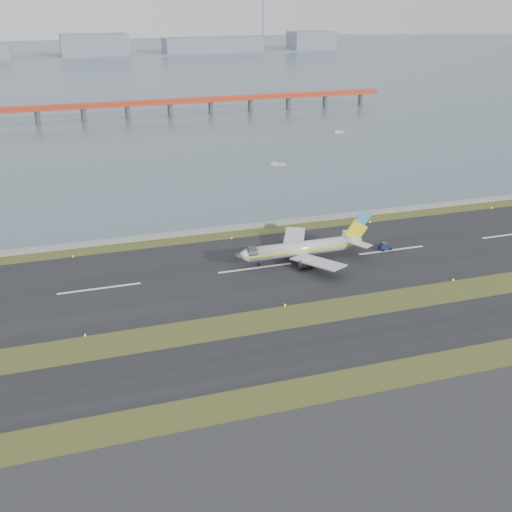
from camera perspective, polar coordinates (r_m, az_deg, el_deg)
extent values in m
plane|color=#3B4A1A|center=(142.42, 3.65, -5.77)|extent=(1000.00, 1000.00, 0.00)
cube|color=#2F2F31|center=(102.70, 15.59, -19.66)|extent=(1000.00, 50.00, 0.10)
cube|color=black|center=(132.81, 5.56, -8.09)|extent=(1000.00, 18.00, 0.10)
cube|color=black|center=(167.73, -0.08, -1.10)|extent=(1000.00, 45.00, 0.10)
cube|color=gray|center=(194.24, -2.80, 2.44)|extent=(1000.00, 2.50, 1.00)
cube|color=#4A5B6A|center=(581.86, -13.70, 15.47)|extent=(1400.00, 800.00, 1.30)
cube|color=#BF3F20|center=(376.93, -7.68, 13.37)|extent=(260.00, 5.00, 1.60)
cube|color=#BF3F20|center=(376.69, -7.70, 13.59)|extent=(260.00, 0.40, 1.40)
cylinder|color=#4C4C51|center=(377.68, -7.65, 12.69)|extent=(2.80, 2.80, 7.00)
cylinder|color=#4C4C51|center=(405.88, 6.15, 13.46)|extent=(2.80, 2.80, 7.00)
cube|color=gray|center=(740.58, -14.89, 16.81)|extent=(1400.00, 80.00, 1.00)
cube|color=gray|center=(740.36, -14.17, 17.74)|extent=(70.00, 35.00, 22.00)
cube|color=gray|center=(761.72, -3.88, 18.23)|extent=(110.00, 35.00, 16.00)
cube|color=gray|center=(799.55, 4.93, 18.56)|extent=(50.00, 35.00, 20.00)
cylinder|color=gray|center=(777.24, 0.64, 20.00)|extent=(1.80, 1.80, 60.00)
cylinder|color=silver|center=(171.44, 3.74, 0.65)|extent=(28.00, 3.80, 3.80)
cone|color=silver|center=(166.67, -1.26, 0.03)|extent=(3.20, 3.80, 3.80)
cone|color=silver|center=(177.61, 8.62, 1.34)|extent=(5.00, 3.80, 3.80)
cube|color=#FFF61A|center=(169.80, 3.98, 0.42)|extent=(31.00, 0.06, 0.45)
cube|color=#FFF61A|center=(173.09, 3.51, 0.88)|extent=(31.00, 0.06, 0.45)
cube|color=silver|center=(165.28, 5.52, -0.55)|extent=(11.31, 15.89, 1.66)
cube|color=silver|center=(179.79, 3.40, 1.50)|extent=(11.31, 15.89, 1.66)
cylinder|color=#343439|center=(167.24, 4.64, -0.67)|extent=(4.20, 2.10, 2.10)
cylinder|color=#343439|center=(177.49, 3.17, 0.79)|extent=(4.20, 2.10, 2.10)
cube|color=#FFF61A|center=(176.92, 8.90, 2.24)|extent=(6.80, 0.35, 6.85)
cube|color=#499ECF|center=(176.51, 9.53, 3.43)|extent=(4.85, 0.37, 4.90)
cube|color=silver|center=(174.42, 9.26, 1.07)|extent=(5.64, 6.80, 0.22)
cube|color=silver|center=(180.72, 8.18, 1.92)|extent=(5.64, 6.80, 0.22)
cylinder|color=black|center=(169.14, 0.25, -0.74)|extent=(0.80, 0.28, 0.80)
cylinder|color=black|center=(170.72, 4.53, -0.55)|extent=(1.00, 0.38, 1.00)
cylinder|color=black|center=(175.48, 3.84, 0.14)|extent=(1.00, 0.38, 1.00)
cube|color=#15203B|center=(182.78, 11.41, 0.82)|extent=(3.66, 2.22, 1.32)
cube|color=#343439|center=(182.23, 11.31, 1.06)|extent=(1.65, 1.75, 0.77)
cylinder|color=black|center=(181.69, 11.22, 0.49)|extent=(0.79, 0.38, 0.77)
cylinder|color=black|center=(183.06, 10.93, 0.69)|extent=(0.79, 0.38, 0.77)
cylinder|color=black|center=(182.96, 11.86, 0.60)|extent=(0.79, 0.38, 0.77)
cylinder|color=black|center=(184.31, 11.57, 0.79)|extent=(0.79, 0.38, 0.77)
cube|color=#BDBDC1|center=(267.18, 1.97, 8.13)|extent=(6.94, 3.75, 0.85)
cube|color=#BDBDC1|center=(266.88, 1.67, 8.28)|extent=(2.22, 1.96, 0.85)
cube|color=#BDBDC1|center=(332.08, 7.33, 10.86)|extent=(6.42, 3.82, 0.79)
cube|color=#BDBDC1|center=(331.04, 7.17, 10.96)|extent=(2.11, 1.89, 0.79)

